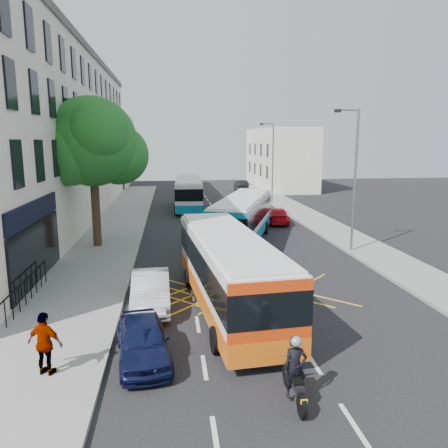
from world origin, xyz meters
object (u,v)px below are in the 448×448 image
object	(u,v)px
bus_near	(229,270)
parked_car_silver	(151,290)
lamp_near	(353,173)
distant_car_dark	(241,186)
pedestrian_far	(45,344)
street_tree	(92,143)
distant_car_silver	(248,194)
lamp_far	(272,159)
parked_car_blue	(143,340)
motorbike	(295,371)
bus_mid	(242,218)
red_hatchback	(277,215)
bus_far	(189,193)
distant_car_grey	(188,190)

from	to	relation	value
bus_near	parked_car_silver	world-z (taller)	bus_near
lamp_near	distant_car_dark	distance (m)	32.01
pedestrian_far	street_tree	bearing A→B (deg)	-65.54
lamp_near	distant_car_silver	bearing A→B (deg)	94.37
lamp_far	distant_car_dark	xyz separation A→B (m)	(-1.20, 11.74, -3.92)
lamp_far	parked_car_blue	size ratio (longest dim) A/B	2.18
lamp_near	lamp_far	world-z (taller)	same
lamp_far	motorbike	xyz separation A→B (m)	(-7.30, -33.92, -3.80)
street_tree	bus_mid	world-z (taller)	street_tree
red_hatchback	bus_mid	bearing A→B (deg)	65.89
parked_car_silver	bus_far	bearing A→B (deg)	82.56
motorbike	lamp_near	bearing A→B (deg)	63.05
bus_far	red_hatchback	xyz separation A→B (m)	(6.58, -8.30, -0.92)
bus_mid	red_hatchback	xyz separation A→B (m)	(3.77, 6.03, -0.91)
lamp_near	bus_mid	world-z (taller)	lamp_near
bus_mid	parked_car_silver	distance (m)	11.95
bus_mid	red_hatchback	distance (m)	7.17
street_tree	distant_car_silver	size ratio (longest dim) A/B	2.53
street_tree	red_hatchback	xyz separation A→B (m)	(12.76, 6.57, -5.68)
pedestrian_far	distant_car_grey	bearing A→B (deg)	-77.21
street_tree	distant_car_dark	bearing A→B (deg)	64.86
bus_near	bus_far	bearing A→B (deg)	85.84
parked_car_silver	distant_car_dark	distance (m)	40.12
red_hatchback	bus_near	bearing A→B (deg)	78.18
lamp_near	red_hatchback	xyz separation A→B (m)	(-1.95, 9.53, -4.00)
parked_car_blue	pedestrian_far	world-z (taller)	pedestrian_far
street_tree	bus_near	size ratio (longest dim) A/B	0.83
bus_mid	distant_car_dark	distance (m)	28.61
street_tree	motorbike	world-z (taller)	street_tree
street_tree	distant_car_dark	xyz separation A→B (m)	(13.51, 28.78, -5.60)
lamp_far	distant_car_grey	bearing A→B (deg)	133.54
distant_car_silver	parked_car_blue	bearing A→B (deg)	82.70
distant_car_grey	parked_car_silver	bearing A→B (deg)	-88.99
lamp_far	red_hatchback	distance (m)	11.37
lamp_near	street_tree	bearing A→B (deg)	168.60
parked_car_silver	distant_car_grey	size ratio (longest dim) A/B	0.91
distant_car_silver	bus_far	bearing A→B (deg)	47.75
lamp_near	pedestrian_far	world-z (taller)	lamp_near
lamp_far	bus_far	xyz separation A→B (m)	(-8.53, -2.16, -3.09)
distant_car_silver	distant_car_dark	bearing A→B (deg)	-86.35
street_tree	bus_near	world-z (taller)	street_tree
lamp_far	distant_car_grey	world-z (taller)	lamp_far
lamp_far	pedestrian_far	bearing A→B (deg)	-113.11
red_hatchback	distant_car_grey	size ratio (longest dim) A/B	0.93
parked_car_silver	pedestrian_far	size ratio (longest dim) A/B	2.33
lamp_near	lamp_far	size ratio (longest dim) A/B	1.00
motorbike	distant_car_grey	xyz separation A→B (m)	(-0.81, 42.45, -0.19)
bus_near	distant_car_grey	xyz separation A→B (m)	(0.01, 36.17, -0.91)
street_tree	parked_car_blue	bearing A→B (deg)	-76.07
lamp_far	parked_car_silver	size ratio (longest dim) A/B	1.95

